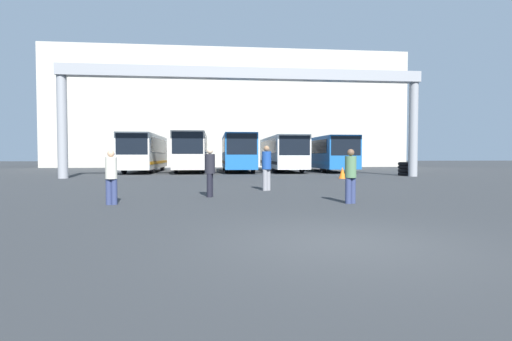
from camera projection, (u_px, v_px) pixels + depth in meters
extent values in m
plane|color=#2D3033|center=(343.00, 243.00, 6.45)|extent=(200.00, 200.00, 0.00)
cube|color=#B7B2A3|center=(229.00, 113.00, 54.14)|extent=(44.65, 12.00, 14.51)
cylinder|color=gray|center=(62.00, 127.00, 24.66)|extent=(0.60, 0.60, 6.35)
cylinder|color=gray|center=(413.00, 130.00, 27.06)|extent=(0.60, 0.60, 6.35)
cube|color=gray|center=(246.00, 74.00, 25.73)|extent=(23.41, 0.80, 0.70)
cube|color=silver|center=(145.00, 152.00, 34.41)|extent=(2.48, 11.14, 2.81)
cube|color=black|center=(132.00, 144.00, 28.88)|extent=(2.28, 0.06, 1.57)
cube|color=black|center=(145.00, 146.00, 34.39)|extent=(2.51, 9.47, 1.18)
cube|color=orange|center=(145.00, 162.00, 34.45)|extent=(2.51, 10.58, 0.24)
cylinder|color=black|center=(124.00, 167.00, 31.25)|extent=(0.28, 1.02, 1.02)
cylinder|color=black|center=(152.00, 167.00, 31.47)|extent=(0.28, 1.02, 1.02)
cylinder|color=black|center=(139.00, 165.00, 37.45)|extent=(0.28, 1.02, 1.02)
cylinder|color=black|center=(162.00, 165.00, 37.67)|extent=(0.28, 1.02, 1.02)
cube|color=beige|center=(192.00, 151.00, 35.42)|extent=(2.48, 12.31, 2.93)
cube|color=black|center=(188.00, 143.00, 29.30)|extent=(2.28, 0.06, 1.64)
cube|color=black|center=(192.00, 145.00, 35.40)|extent=(2.51, 10.47, 1.23)
cube|color=orange|center=(192.00, 162.00, 35.45)|extent=(2.51, 11.70, 0.24)
cylinder|color=black|center=(176.00, 167.00, 31.93)|extent=(0.28, 0.96, 0.96)
cylinder|color=black|center=(203.00, 167.00, 32.15)|extent=(0.28, 0.96, 0.96)
cylinder|color=black|center=(183.00, 165.00, 38.78)|extent=(0.28, 0.96, 0.96)
cylinder|color=black|center=(205.00, 165.00, 39.01)|extent=(0.28, 0.96, 0.96)
cube|color=#1959A5|center=(237.00, 152.00, 35.20)|extent=(2.48, 11.02, 2.83)
cube|color=black|center=(242.00, 144.00, 29.72)|extent=(2.28, 0.06, 1.59)
cube|color=black|center=(237.00, 146.00, 35.18)|extent=(2.51, 9.37, 1.19)
cube|color=black|center=(237.00, 162.00, 35.23)|extent=(2.51, 10.47, 0.24)
cylinder|color=black|center=(226.00, 167.00, 32.06)|extent=(0.28, 1.08, 1.08)
cylinder|color=black|center=(253.00, 166.00, 32.29)|extent=(0.28, 1.08, 1.08)
cylinder|color=black|center=(224.00, 165.00, 38.19)|extent=(0.28, 1.08, 1.08)
cylinder|color=black|center=(247.00, 165.00, 38.42)|extent=(0.28, 1.08, 1.08)
cube|color=silver|center=(282.00, 152.00, 35.85)|extent=(2.59, 11.49, 2.70)
cube|color=black|center=(295.00, 145.00, 30.15)|extent=(2.38, 0.06, 1.51)
cube|color=black|center=(282.00, 147.00, 35.83)|extent=(2.62, 9.77, 1.13)
cube|color=black|center=(282.00, 162.00, 35.88)|extent=(2.62, 10.92, 0.24)
cylinder|color=black|center=(275.00, 167.00, 32.58)|extent=(0.28, 1.03, 1.03)
cylinder|color=black|center=(302.00, 167.00, 32.82)|extent=(0.28, 1.03, 1.03)
cylinder|color=black|center=(265.00, 165.00, 38.97)|extent=(0.28, 1.03, 1.03)
cylinder|color=black|center=(288.00, 165.00, 39.21)|extent=(0.28, 1.03, 1.03)
cube|color=#1959A5|center=(327.00, 153.00, 35.81)|extent=(2.56, 10.57, 2.68)
cube|color=black|center=(346.00, 146.00, 30.57)|extent=(2.35, 0.06, 1.50)
cube|color=black|center=(327.00, 147.00, 35.80)|extent=(2.59, 8.98, 1.12)
cube|color=#1966B2|center=(326.00, 162.00, 35.85)|extent=(2.59, 10.04, 0.24)
cylinder|color=black|center=(323.00, 167.00, 32.80)|extent=(0.28, 1.01, 1.01)
cylinder|color=black|center=(350.00, 167.00, 33.04)|extent=(0.28, 1.01, 1.01)
cylinder|color=black|center=(307.00, 165.00, 38.68)|extent=(0.28, 1.01, 1.01)
cylinder|color=black|center=(329.00, 165.00, 38.92)|extent=(0.28, 1.01, 1.01)
cylinder|color=black|center=(209.00, 185.00, 13.56)|extent=(0.18, 0.18, 0.80)
cylinder|color=black|center=(210.00, 185.00, 13.72)|extent=(0.18, 0.18, 0.80)
cylinder|color=black|center=(210.00, 164.00, 13.61)|extent=(0.35, 0.35, 0.67)
sphere|color=beige|center=(210.00, 151.00, 13.60)|extent=(0.22, 0.22, 0.22)
cylinder|color=navy|center=(109.00, 192.00, 11.47)|extent=(0.17, 0.17, 0.75)
cylinder|color=navy|center=(114.00, 192.00, 11.49)|extent=(0.17, 0.17, 0.75)
cylinder|color=beige|center=(111.00, 168.00, 11.45)|extent=(0.33, 0.33, 0.62)
sphere|color=tan|center=(111.00, 154.00, 11.44)|extent=(0.20, 0.20, 0.20)
cylinder|color=gray|center=(265.00, 180.00, 16.11)|extent=(0.20, 0.20, 0.86)
cylinder|color=gray|center=(268.00, 180.00, 16.22)|extent=(0.20, 0.20, 0.86)
cylinder|color=navy|center=(267.00, 160.00, 16.14)|extent=(0.38, 0.38, 0.72)
sphere|color=#8C6647|center=(267.00, 149.00, 16.12)|extent=(0.23, 0.23, 0.23)
cylinder|color=navy|center=(348.00, 191.00, 11.76)|extent=(0.18, 0.18, 0.76)
cylinder|color=navy|center=(353.00, 190.00, 11.81)|extent=(0.18, 0.18, 0.76)
cylinder|color=#4C724C|center=(351.00, 167.00, 11.76)|extent=(0.33, 0.33, 0.64)
sphere|color=brown|center=(351.00, 153.00, 11.74)|extent=(0.21, 0.21, 0.21)
cone|color=orange|center=(342.00, 173.00, 24.62)|extent=(0.44, 0.44, 0.72)
torus|color=black|center=(405.00, 174.00, 28.32)|extent=(1.04, 1.04, 0.24)
torus|color=black|center=(405.00, 170.00, 28.31)|extent=(1.04, 1.04, 0.24)
torus|color=black|center=(405.00, 167.00, 28.30)|extent=(1.04, 1.04, 0.24)
torus|color=black|center=(406.00, 164.00, 28.29)|extent=(1.04, 1.04, 0.24)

